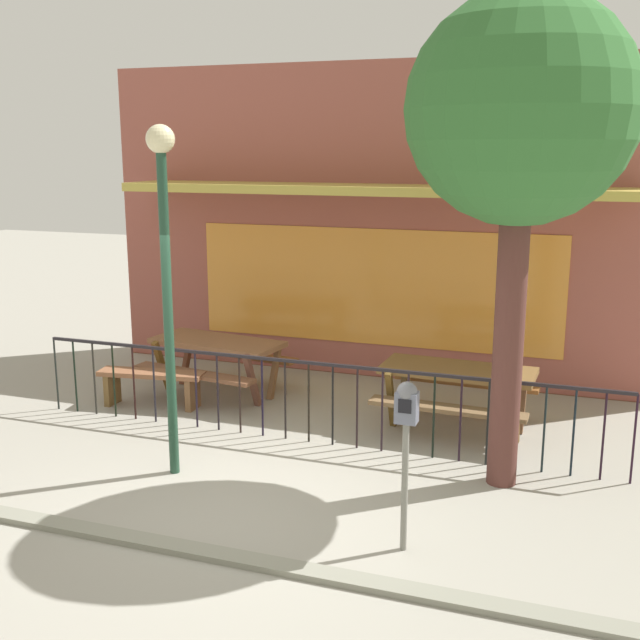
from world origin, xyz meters
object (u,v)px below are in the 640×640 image
(street_tree, at_px, (521,115))
(street_lamp, at_px, (165,249))
(parking_meter_near, at_px, (406,421))
(patio_bench, at_px, (152,381))
(picnic_table_left, at_px, (217,352))
(picnic_table_right, at_px, (457,381))

(street_tree, relative_size, street_lamp, 1.34)
(parking_meter_near, bearing_deg, patio_bench, 147.41)
(patio_bench, distance_m, parking_meter_near, 4.78)
(picnic_table_left, relative_size, picnic_table_right, 1.07)
(patio_bench, height_order, parking_meter_near, parking_meter_near)
(picnic_table_right, xyz_separation_m, patio_bench, (-3.91, -0.47, -0.26))
(picnic_table_left, bearing_deg, street_tree, -22.30)
(picnic_table_left, relative_size, patio_bench, 1.38)
(patio_bench, xyz_separation_m, street_tree, (4.61, -0.89, 3.27))
(patio_bench, relative_size, street_tree, 0.30)
(picnic_table_right, distance_m, parking_meter_near, 3.06)
(picnic_table_left, distance_m, street_lamp, 3.16)
(street_lamp, bearing_deg, patio_bench, 127.10)
(street_tree, bearing_deg, patio_bench, 169.02)
(street_lamp, bearing_deg, street_tree, 14.99)
(parking_meter_near, distance_m, street_tree, 3.04)
(patio_bench, xyz_separation_m, street_lamp, (1.34, -1.77, 2.00))
(patio_bench, bearing_deg, street_lamp, -52.90)
(patio_bench, xyz_separation_m, parking_meter_near, (3.97, -2.54, 0.80))
(picnic_table_right, bearing_deg, street_tree, -63.16)
(picnic_table_left, bearing_deg, parking_meter_near, -44.22)
(picnic_table_right, height_order, street_lamp, street_lamp)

